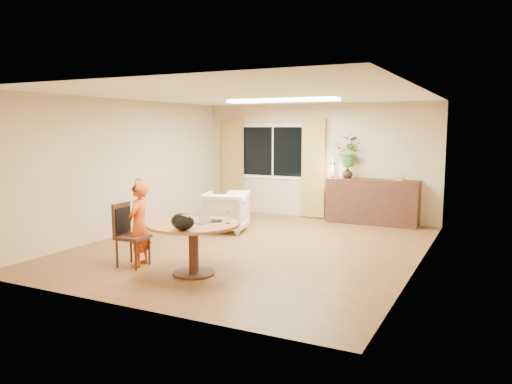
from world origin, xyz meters
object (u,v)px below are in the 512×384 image
dining_chair (133,235)px  dining_table (193,234)px  armchair (225,212)px  child (139,224)px  sideboard (372,202)px

dining_chair → dining_table: bearing=0.1°
dining_chair → armchair: dining_chair is taller
armchair → dining_table: bearing=95.5°
child → armchair: 2.77m
dining_table → dining_chair: dining_chair is taller
child → sideboard: (2.34, 4.81, -0.14)m
dining_table → sideboard: 5.01m
child → sideboard: size_ratio=0.65×
armchair → sideboard: (2.45, 2.05, 0.09)m
dining_table → armchair: 2.98m
dining_table → dining_chair: (-1.03, -0.06, -0.10)m
sideboard → dining_table: bearing=-105.8°
dining_chair → sideboard: 5.44m
sideboard → dining_chair: bearing=-116.1°
dining_chair → sideboard: (2.40, 4.89, 0.01)m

